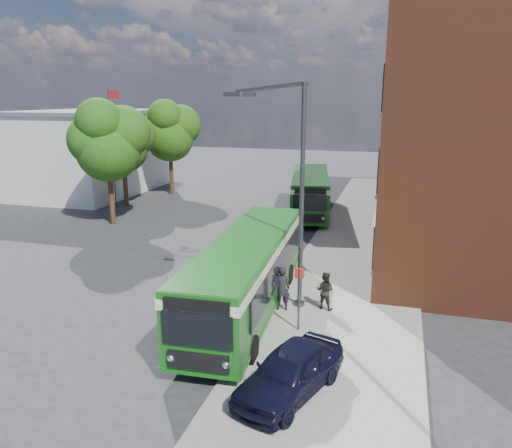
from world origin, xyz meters
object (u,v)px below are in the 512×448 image
(street_lamp, at_px, (293,194))
(parked_car, at_px, (290,371))
(bus_rear, at_px, (310,189))
(bus_front, at_px, (247,267))

(street_lamp, relative_size, parked_car, 2.16)
(street_lamp, height_order, bus_rear, street_lamp)
(bus_front, bearing_deg, street_lamp, 24.04)
(street_lamp, xyz_separation_m, bus_rear, (-2.31, 17.17, -2.96))
(bus_rear, height_order, parked_car, bus_rear)
(bus_front, relative_size, bus_rear, 1.07)
(bus_front, height_order, bus_rear, same)
(street_lamp, height_order, bus_front, street_lamp)
(street_lamp, xyz_separation_m, parked_car, (1.35, -6.25, -3.93))
(street_lamp, bearing_deg, bus_rear, 97.66)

